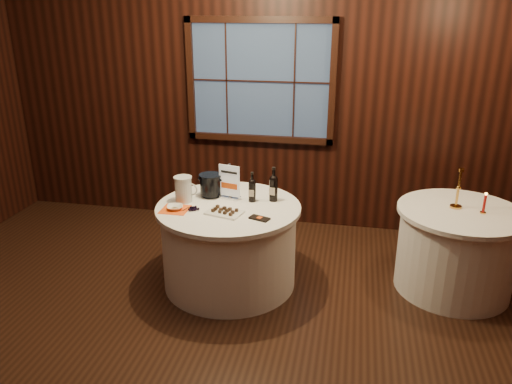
% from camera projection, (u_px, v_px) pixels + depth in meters
% --- Properties ---
extents(ground, '(6.00, 6.00, 0.00)m').
position_uv_depth(ground, '(197.00, 350.00, 3.74)').
color(ground, black).
rests_on(ground, ground).
extents(back_wall, '(6.00, 0.10, 3.00)m').
position_uv_depth(back_wall, '(260.00, 91.00, 5.48)').
color(back_wall, black).
rests_on(back_wall, ground).
extents(main_table, '(1.28, 1.28, 0.77)m').
position_uv_depth(main_table, '(229.00, 245.00, 4.53)').
color(main_table, white).
rests_on(main_table, ground).
extents(side_table, '(1.08, 1.08, 0.77)m').
position_uv_depth(side_table, '(456.00, 250.00, 4.43)').
color(side_table, white).
rests_on(side_table, ground).
extents(sign_stand, '(0.20, 0.14, 0.33)m').
position_uv_depth(sign_stand, '(230.00, 187.00, 4.51)').
color(sign_stand, silver).
rests_on(sign_stand, main_table).
extents(port_bottle_left, '(0.07, 0.07, 0.28)m').
position_uv_depth(port_bottle_left, '(252.00, 189.00, 4.45)').
color(port_bottle_left, black).
rests_on(port_bottle_left, main_table).
extents(port_bottle_right, '(0.08, 0.08, 0.32)m').
position_uv_depth(port_bottle_right, '(273.00, 186.00, 4.45)').
color(port_bottle_right, black).
rests_on(port_bottle_right, main_table).
extents(ice_bucket, '(0.21, 0.21, 0.21)m').
position_uv_depth(ice_bucket, '(211.00, 185.00, 4.57)').
color(ice_bucket, black).
rests_on(ice_bucket, main_table).
extents(chocolate_plate, '(0.34, 0.27, 0.04)m').
position_uv_depth(chocolate_plate, '(224.00, 212.00, 4.22)').
color(chocolate_plate, white).
rests_on(chocolate_plate, main_table).
extents(chocolate_box, '(0.19, 0.14, 0.01)m').
position_uv_depth(chocolate_box, '(259.00, 218.00, 4.11)').
color(chocolate_box, black).
rests_on(chocolate_box, main_table).
extents(grape_bunch, '(0.15, 0.09, 0.04)m').
position_uv_depth(grape_bunch, '(193.00, 209.00, 4.27)').
color(grape_bunch, black).
rests_on(grape_bunch, main_table).
extents(glass_pitcher, '(0.22, 0.16, 0.23)m').
position_uv_depth(glass_pitcher, '(184.00, 189.00, 4.44)').
color(glass_pitcher, silver).
rests_on(glass_pitcher, main_table).
extents(orange_napkin, '(0.23, 0.23, 0.00)m').
position_uv_depth(orange_napkin, '(175.00, 209.00, 4.30)').
color(orange_napkin, '#FF5715').
rests_on(orange_napkin, main_table).
extents(cracker_bowl, '(0.17, 0.17, 0.03)m').
position_uv_depth(cracker_bowl, '(175.00, 207.00, 4.30)').
color(cracker_bowl, white).
rests_on(cracker_bowl, orange_napkin).
extents(brass_candlestick, '(0.10, 0.10, 0.36)m').
position_uv_depth(brass_candlestick, '(458.00, 194.00, 4.30)').
color(brass_candlestick, gold).
rests_on(brass_candlestick, side_table).
extents(red_candle, '(0.05, 0.05, 0.19)m').
position_uv_depth(red_candle, '(484.00, 205.00, 4.20)').
color(red_candle, gold).
rests_on(red_candle, side_table).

